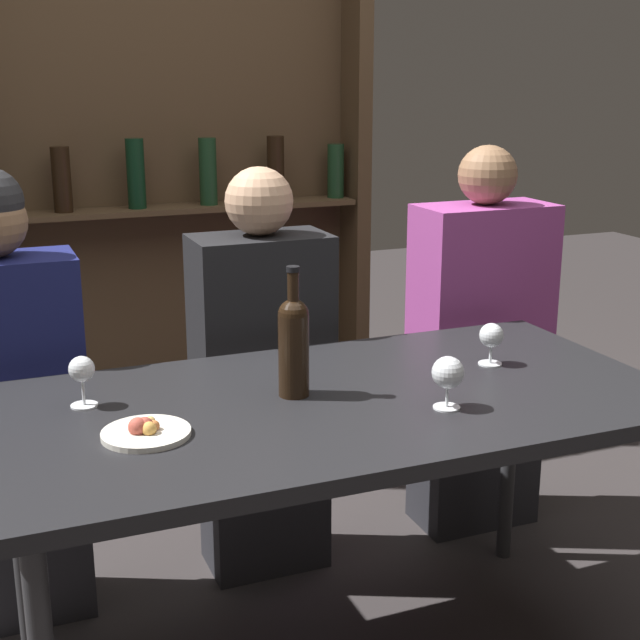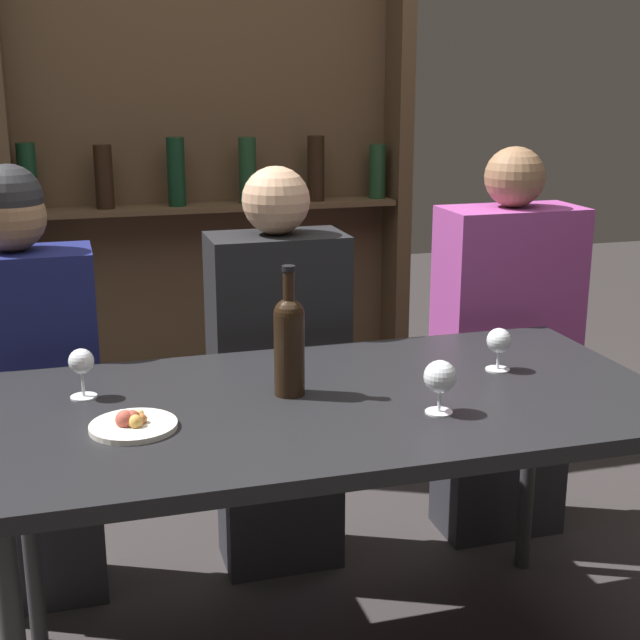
{
  "view_description": "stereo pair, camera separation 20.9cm",
  "coord_description": "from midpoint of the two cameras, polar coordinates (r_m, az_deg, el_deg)",
  "views": [
    {
      "loc": [
        -0.76,
        -1.75,
        1.44
      ],
      "look_at": [
        0.0,
        0.12,
        0.89
      ],
      "focal_mm": 50.0,
      "sensor_mm": 36.0,
      "label": 1
    },
    {
      "loc": [
        -0.56,
        -1.82,
        1.44
      ],
      "look_at": [
        0.0,
        0.12,
        0.89
      ],
      "focal_mm": 50.0,
      "sensor_mm": 36.0,
      "label": 2
    }
  ],
  "objects": [
    {
      "name": "wine_glass_2",
      "position": [
        2.25,
        14.02,
        -1.43
      ],
      "size": [
        0.06,
        0.06,
        0.11
      ],
      "color": "silver",
      "rests_on": "dining_table"
    },
    {
      "name": "food_plate_0",
      "position": [
        1.86,
        -8.77,
        -6.67
      ],
      "size": [
        0.18,
        0.18,
        0.04
      ],
      "color": "silver",
      "rests_on": "dining_table"
    },
    {
      "name": "seated_person_right",
      "position": [
        2.88,
        13.76,
        -2.52
      ],
      "size": [
        0.42,
        0.22,
        1.24
      ],
      "color": "#26262B",
      "rests_on": "ground_plane"
    },
    {
      "name": "wine_glass_1",
      "position": [
        2.04,
        -12.23,
        -2.82
      ],
      "size": [
        0.06,
        0.06,
        0.12
      ],
      "color": "silver",
      "rests_on": "dining_table"
    },
    {
      "name": "wine_bottle",
      "position": [
        2.0,
        0.99,
        -1.37
      ],
      "size": [
        0.07,
        0.07,
        0.3
      ],
      "color": "black",
      "rests_on": "dining_table"
    },
    {
      "name": "dining_table",
      "position": [
        2.05,
        3.86,
        -6.54
      ],
      "size": [
        1.53,
        0.79,
        0.74
      ],
      "color": "black",
      "rests_on": "ground_plane"
    },
    {
      "name": "wine_glass_0",
      "position": [
        1.94,
        10.77,
        -3.73
      ],
      "size": [
        0.07,
        0.07,
        0.12
      ],
      "color": "silver",
      "rests_on": "dining_table"
    },
    {
      "name": "seated_person_center",
      "position": [
        2.61,
        -0.4,
        -4.26
      ],
      "size": [
        0.39,
        0.22,
        1.2
      ],
      "color": "#26262B",
      "rests_on": "ground_plane"
    },
    {
      "name": "seated_person_left",
      "position": [
        2.52,
        -15.96,
        -5.16
      ],
      "size": [
        0.39,
        0.22,
        1.23
      ],
      "color": "#26262B",
      "rests_on": "ground_plane"
    },
    {
      "name": "wine_rack_wall",
      "position": [
        3.51,
        -5.37,
        11.17
      ],
      "size": [
        1.58,
        0.21,
        2.35
      ],
      "color": "#4C3823",
      "rests_on": "ground_plane"
    }
  ]
}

